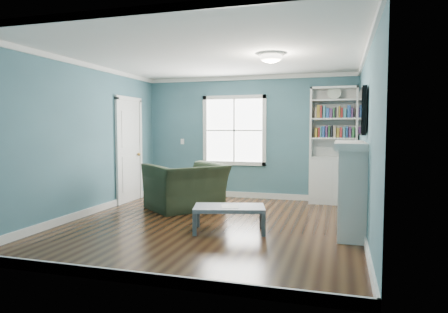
# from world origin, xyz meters

# --- Properties ---
(floor) EXTENTS (5.00, 5.00, 0.00)m
(floor) POSITION_xyz_m (0.00, 0.00, 0.00)
(floor) COLOR black
(floor) RESTS_ON ground
(room_walls) EXTENTS (5.00, 5.00, 5.00)m
(room_walls) POSITION_xyz_m (0.00, 0.00, 1.58)
(room_walls) COLOR #3A606D
(room_walls) RESTS_ON ground
(trim) EXTENTS (4.50, 5.00, 2.60)m
(trim) POSITION_xyz_m (0.00, 0.00, 1.24)
(trim) COLOR white
(trim) RESTS_ON ground
(window) EXTENTS (1.40, 0.06, 1.50)m
(window) POSITION_xyz_m (-0.30, 2.49, 1.45)
(window) COLOR white
(window) RESTS_ON room_walls
(bookshelf) EXTENTS (0.90, 0.35, 2.31)m
(bookshelf) POSITION_xyz_m (1.77, 2.30, 0.92)
(bookshelf) COLOR silver
(bookshelf) RESTS_ON ground
(fireplace) EXTENTS (0.44, 1.58, 1.30)m
(fireplace) POSITION_xyz_m (2.08, 0.20, 0.64)
(fireplace) COLOR black
(fireplace) RESTS_ON ground
(tv) EXTENTS (0.06, 1.10, 0.65)m
(tv) POSITION_xyz_m (2.20, 0.20, 1.72)
(tv) COLOR black
(tv) RESTS_ON fireplace
(door) EXTENTS (0.12, 0.98, 2.17)m
(door) POSITION_xyz_m (-2.22, 1.40, 1.07)
(door) COLOR silver
(door) RESTS_ON ground
(ceiling_fixture) EXTENTS (0.38, 0.38, 0.15)m
(ceiling_fixture) POSITION_xyz_m (0.90, 0.10, 2.55)
(ceiling_fixture) COLOR white
(ceiling_fixture) RESTS_ON room_walls
(light_switch) EXTENTS (0.08, 0.01, 0.12)m
(light_switch) POSITION_xyz_m (-1.50, 2.48, 1.20)
(light_switch) COLOR white
(light_switch) RESTS_ON room_walls
(recliner) EXTENTS (1.47, 1.53, 1.13)m
(recliner) POSITION_xyz_m (-0.81, 0.96, 0.56)
(recliner) COLOR black
(recliner) RESTS_ON ground
(coffee_table) EXTENTS (1.12, 0.79, 0.37)m
(coffee_table) POSITION_xyz_m (0.38, -0.34, 0.32)
(coffee_table) COLOR #454D53
(coffee_table) RESTS_ON ground
(paper_sheet) EXTENTS (0.32, 0.36, 0.00)m
(paper_sheet) POSITION_xyz_m (0.40, -0.37, 0.37)
(paper_sheet) COLOR white
(paper_sheet) RESTS_ON coffee_table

